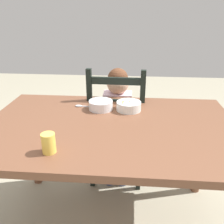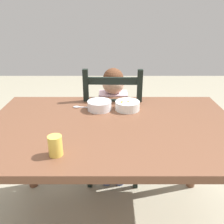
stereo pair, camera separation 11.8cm
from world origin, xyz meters
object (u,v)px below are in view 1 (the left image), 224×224
(dining_chair, at_px, (117,129))
(spoon, at_px, (81,106))
(drinking_cup, at_px, (49,143))
(dining_table, at_px, (110,139))
(bowl_of_peas, at_px, (101,105))
(child_figure, at_px, (117,110))
(bowl_of_carrots, at_px, (129,106))

(dining_chair, height_order, spoon, dining_chair)
(drinking_cup, bearing_deg, dining_chair, 72.54)
(spoon, relative_size, drinking_cup, 1.42)
(dining_table, bearing_deg, bowl_of_peas, 109.97)
(child_figure, relative_size, drinking_cup, 10.01)
(child_figure, relative_size, spoon, 7.04)
(dining_chair, distance_m, bowl_of_peas, 0.45)
(dining_table, height_order, spoon, spoon)
(bowl_of_carrots, bearing_deg, child_figure, 107.49)
(dining_table, bearing_deg, child_figure, 88.94)
(dining_table, xyz_separation_m, dining_chair, (0.01, 0.52, -0.20))
(dining_table, relative_size, bowl_of_peas, 9.32)
(dining_table, relative_size, bowl_of_carrots, 9.14)
(bowl_of_peas, bearing_deg, dining_table, -70.03)
(dining_chair, relative_size, bowl_of_carrots, 6.19)
(child_figure, bearing_deg, bowl_of_carrots, -72.51)
(child_figure, bearing_deg, drinking_cup, -107.63)
(drinking_cup, bearing_deg, bowl_of_carrots, 56.73)
(bowl_of_peas, height_order, spoon, bowl_of_peas)
(child_figure, xyz_separation_m, drinking_cup, (-0.27, -0.84, 0.17))
(bowl_of_carrots, distance_m, drinking_cup, 0.65)
(dining_table, relative_size, spoon, 10.70)
(dining_chair, xyz_separation_m, child_figure, (0.00, -0.00, 0.17))
(dining_table, bearing_deg, dining_chair, 89.10)
(dining_chair, bearing_deg, bowl_of_carrots, -72.51)
(spoon, bearing_deg, dining_chair, 48.58)
(bowl_of_peas, bearing_deg, child_figure, 72.49)
(bowl_of_carrots, bearing_deg, dining_table, -114.12)
(child_figure, distance_m, bowl_of_carrots, 0.34)
(dining_chair, relative_size, spoon, 7.25)
(bowl_of_carrots, bearing_deg, bowl_of_peas, 179.98)
(spoon, bearing_deg, dining_table, -50.07)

